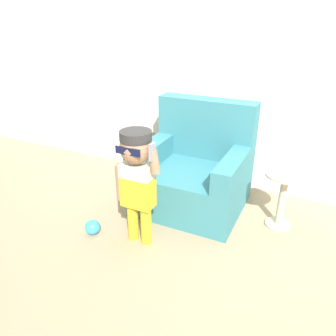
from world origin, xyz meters
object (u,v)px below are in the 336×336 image
(side_table, at_px, (283,195))
(toy_ball, at_px, (93,227))
(armchair, at_px, (195,171))
(person_child, at_px, (137,171))

(side_table, distance_m, toy_ball, 1.69)
(side_table, height_order, toy_ball, side_table)
(armchair, height_order, toy_ball, armchair)
(armchair, xyz_separation_m, toy_ball, (-0.60, -0.89, -0.29))
(person_child, height_order, toy_ball, person_child)
(side_table, relative_size, toy_ball, 3.95)
(armchair, relative_size, side_table, 1.93)
(side_table, xyz_separation_m, toy_ball, (-1.45, -0.84, -0.25))
(armchair, height_order, person_child, armchair)
(toy_ball, bearing_deg, armchair, 55.97)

